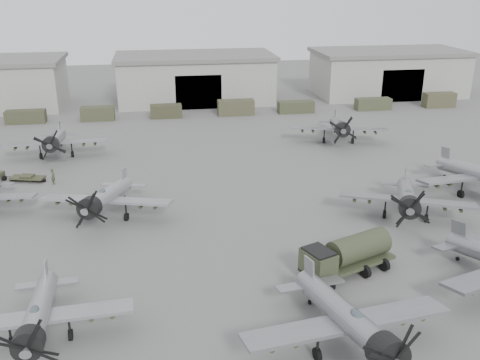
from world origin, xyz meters
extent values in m
plane|color=#5E5D5B|center=(0.00, 0.00, 0.00)|extent=(220.00, 220.00, 0.00)
cube|color=#A9A89E|center=(0.00, 62.00, 4.00)|extent=(28.00, 14.00, 8.00)
cube|color=slate|center=(0.00, 62.00, 8.35)|extent=(29.00, 14.80, 0.70)
cube|color=black|center=(0.00, 55.20, 3.00)|extent=(8.12, 0.40, 6.00)
cube|color=#A9A89E|center=(38.00, 62.00, 4.00)|extent=(28.00, 14.00, 8.00)
cube|color=slate|center=(38.00, 62.00, 8.35)|extent=(29.00, 14.80, 0.70)
cube|color=black|center=(38.00, 55.20, 3.00)|extent=(8.12, 0.40, 6.00)
cube|color=#3A3D27|center=(-28.27, 50.00, 1.03)|extent=(6.16, 2.20, 2.05)
cube|color=#3D402A|center=(-17.00, 50.00, 1.11)|extent=(5.34, 2.20, 2.22)
cube|color=#383925|center=(-5.93, 50.00, 1.08)|extent=(5.17, 2.20, 2.16)
cube|color=#44432C|center=(5.83, 50.00, 1.27)|extent=(6.11, 2.20, 2.54)
cube|color=#3C402A|center=(16.33, 50.00, 0.98)|extent=(6.18, 2.20, 1.97)
cube|color=#3E452D|center=(30.34, 50.00, 1.00)|extent=(6.21, 2.20, 2.01)
cube|color=#47452E|center=(42.83, 50.00, 1.29)|extent=(5.60, 2.20, 2.58)
cylinder|color=#989CA1|center=(-15.70, -7.14, 2.09)|extent=(2.10, 10.11, 2.96)
cylinder|color=black|center=(-15.40, -11.58, 2.79)|extent=(1.90, 1.61, 1.97)
cube|color=#989CA1|center=(-15.66, -7.71, 1.84)|extent=(11.94, 2.89, 0.53)
cube|color=#989CA1|center=(-16.00, -2.71, 2.23)|extent=(0.22, 1.58, 1.89)
ellipsoid|color=#3F4C54|center=(-15.60, -8.65, 2.94)|extent=(0.64, 1.17, 0.53)
cylinder|color=black|center=(-17.44, -8.02, 0.33)|extent=(0.32, 0.77, 0.76)
cylinder|color=black|center=(-13.85, -7.78, 0.33)|extent=(0.32, 0.77, 0.76)
cylinder|color=black|center=(-15.98, -2.99, 0.14)|extent=(0.13, 0.31, 0.30)
cylinder|color=gray|center=(3.29, -11.06, 2.37)|extent=(3.24, 11.50, 3.35)
cylinder|color=black|center=(4.02, -16.06, 3.17)|extent=(2.26, 1.98, 2.23)
cube|color=gray|center=(3.38, -11.70, 2.09)|extent=(13.63, 4.29, 0.60)
cube|color=gray|center=(2.56, -6.07, 2.53)|extent=(0.39, 1.79, 2.14)
ellipsoid|color=#3F4C54|center=(3.54, -12.76, 3.34)|extent=(0.82, 1.37, 0.60)
cylinder|color=black|center=(1.40, -12.21, 0.38)|extent=(0.42, 0.89, 0.86)
cylinder|color=black|center=(5.43, -11.62, 0.38)|extent=(0.42, 0.89, 0.86)
cylinder|color=black|center=(2.60, -6.39, 0.16)|extent=(0.18, 0.36, 0.34)
cube|color=gray|center=(16.42, -1.90, 2.49)|extent=(0.63, 1.71, 2.10)
cylinder|color=black|center=(16.51, -2.20, 0.16)|extent=(0.22, 0.36, 0.34)
cylinder|color=#9FA2A8|center=(-12.58, 11.40, 2.22)|extent=(4.35, 10.71, 3.15)
cylinder|color=black|center=(-13.86, 6.84, 2.97)|extent=(2.28, 2.05, 2.10)
cube|color=#9FA2A8|center=(-12.74, 10.82, 1.97)|extent=(12.74, 5.55, 0.57)
cube|color=#9FA2A8|center=(-11.30, 15.97, 2.38)|extent=(0.57, 1.65, 2.01)
ellipsoid|color=#3F4C54|center=(-13.01, 9.85, 3.14)|extent=(0.91, 1.33, 0.56)
cylinder|color=black|center=(-14.64, 11.14, 0.35)|extent=(0.49, 0.85, 0.81)
cylinder|color=black|center=(-10.95, 10.11, 0.35)|extent=(0.49, 0.85, 0.81)
cylinder|color=black|center=(-11.38, 15.68, 0.15)|extent=(0.20, 0.34, 0.32)
cylinder|color=gray|center=(16.05, 6.74, 2.25)|extent=(5.75, 10.55, 3.19)
cylinder|color=black|center=(14.12, 2.34, 3.02)|extent=(2.43, 2.26, 2.13)
cube|color=gray|center=(15.80, 6.18, 1.99)|extent=(12.62, 7.19, 0.57)
cube|color=gray|center=(17.97, 11.14, 2.41)|extent=(0.79, 1.61, 2.04)
ellipsoid|color=#3F4C54|center=(15.39, 5.24, 3.18)|extent=(1.05, 1.37, 0.57)
cylinder|color=black|center=(13.94, 6.77, 0.36)|extent=(0.59, 0.86, 0.82)
cylinder|color=black|center=(17.50, 5.21, 0.36)|extent=(0.59, 0.86, 0.82)
cylinder|color=black|center=(17.85, 10.86, 0.15)|extent=(0.24, 0.35, 0.33)
cylinder|color=gray|center=(26.01, 11.40, 2.42)|extent=(2.95, 11.74, 3.43)
cube|color=gray|center=(26.09, 10.75, 2.14)|extent=(13.89, 3.96, 0.62)
cube|color=gray|center=(25.43, 16.52, 2.59)|extent=(0.34, 1.83, 2.19)
cylinder|color=black|center=(24.04, 10.29, 0.38)|extent=(0.40, 0.91, 0.88)
cylinder|color=black|center=(25.46, 16.19, 0.16)|extent=(0.17, 0.36, 0.35)
cylinder|color=gray|center=(-20.67, 31.72, 2.27)|extent=(2.08, 10.97, 3.21)
cylinder|color=black|center=(-20.43, 26.89, 3.03)|extent=(2.03, 1.72, 2.14)
cube|color=gray|center=(-20.64, 31.11, 2.01)|extent=(12.95, 2.90, 0.58)
cube|color=gray|center=(-20.90, 36.55, 2.43)|extent=(0.21, 1.72, 2.05)
ellipsoid|color=#3F4C54|center=(-20.58, 30.08, 3.20)|extent=(0.68, 1.26, 0.58)
cylinder|color=black|center=(-22.58, 30.80, 0.36)|extent=(0.33, 0.84, 0.82)
cylinder|color=black|center=(-18.67, 31.00, 0.36)|extent=(0.33, 0.84, 0.82)
cylinder|color=black|center=(-20.89, 36.24, 0.15)|extent=(0.14, 0.33, 0.33)
cylinder|color=gray|center=(17.85, 32.27, 2.34)|extent=(4.18, 11.32, 3.32)
cylinder|color=black|center=(16.68, 27.42, 3.13)|extent=(2.35, 2.10, 2.21)
cube|color=gray|center=(17.70, 31.65, 2.07)|extent=(13.45, 5.38, 0.60)
cube|color=gray|center=(19.01, 37.12, 2.51)|extent=(0.54, 1.75, 2.12)
ellipsoid|color=#3F4C54|center=(17.45, 30.62, 3.30)|extent=(0.92, 1.39, 0.59)
cylinder|color=black|center=(15.69, 31.91, 0.37)|extent=(0.49, 0.90, 0.85)
cylinder|color=black|center=(19.61, 30.97, 0.37)|extent=(0.49, 0.90, 0.85)
cylinder|color=black|center=(18.94, 36.81, 0.16)|extent=(0.20, 0.36, 0.34)
cube|color=#353C27|center=(6.79, -2.58, 0.85)|extent=(8.33, 5.41, 0.28)
cube|color=#353C27|center=(3.96, -3.74, 1.76)|extent=(2.66, 3.10, 1.93)
cylinder|color=#353C27|center=(7.74, -2.20, 1.98)|extent=(5.64, 3.96, 2.15)
cube|color=black|center=(3.96, -3.74, 2.78)|extent=(2.43, 2.74, 0.17)
cylinder|color=black|center=(4.56, -4.90, 0.51)|extent=(0.70, 1.07, 1.02)
cylinder|color=black|center=(8.82, -0.35, 0.51)|extent=(0.70, 1.07, 1.02)
cylinder|color=black|center=(-25.08, 23.29, 0.46)|extent=(1.21, 0.41, 0.08)
cube|color=#373925|center=(-22.61, 22.60, 0.46)|extent=(4.15, 2.43, 0.18)
cylinder|color=black|center=(-22.61, 22.60, 0.21)|extent=(1.61, 0.85, 0.45)
cylinder|color=#373925|center=(-22.61, 22.60, 0.67)|extent=(1.47, 0.70, 0.33)
imported|color=#44482F|center=(-19.48, 21.29, 0.94)|extent=(0.47, 0.70, 1.88)
camera|label=1|loc=(-7.53, -37.94, 22.13)|focal=40.00mm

